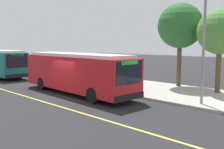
% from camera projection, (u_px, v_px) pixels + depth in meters
% --- Properties ---
extents(ground_plane, '(120.00, 120.00, 0.00)m').
position_uv_depth(ground_plane, '(68.00, 96.00, 18.12)').
color(ground_plane, '#232326').
extents(sidewalk_curb, '(44.00, 6.40, 0.15)m').
position_uv_depth(sidewalk_curb, '(124.00, 85.00, 22.37)').
color(sidewalk_curb, '#A8A399').
rests_on(sidewalk_curb, ground_plane).
extents(lane_stripe_center, '(36.00, 0.14, 0.01)m').
position_uv_depth(lane_stripe_center, '(40.00, 101.00, 16.56)').
color(lane_stripe_center, '#E0D64C').
rests_on(lane_stripe_center, ground_plane).
extents(transit_bus_main, '(10.69, 3.00, 2.95)m').
position_uv_depth(transit_bus_main, '(77.00, 72.00, 18.79)').
color(transit_bus_main, red).
rests_on(transit_bus_main, ground_plane).
extents(bus_shelter, '(2.90, 1.60, 2.48)m').
position_uv_depth(bus_shelter, '(115.00, 64.00, 22.38)').
color(bus_shelter, '#333338').
rests_on(bus_shelter, sidewalk_curb).
extents(waiting_bench, '(1.60, 0.48, 0.95)m').
position_uv_depth(waiting_bench, '(114.00, 78.00, 22.55)').
color(waiting_bench, brown).
rests_on(waiting_bench, sidewalk_curb).
extents(route_sign_post, '(0.44, 0.08, 2.80)m').
position_uv_depth(route_sign_post, '(121.00, 66.00, 19.48)').
color(route_sign_post, '#333338').
rests_on(route_sign_post, sidewalk_curb).
extents(pedestrian_commuter, '(0.24, 0.40, 1.69)m').
position_uv_depth(pedestrian_commuter, '(102.00, 73.00, 22.10)').
color(pedestrian_commuter, '#282D47').
rests_on(pedestrian_commuter, sidewalk_curb).
extents(street_tree_near_shelter, '(3.21, 3.21, 5.97)m').
position_uv_depth(street_tree_near_shelter, '(220.00, 32.00, 18.05)').
color(street_tree_near_shelter, brown).
rests_on(street_tree_near_shelter, sidewalk_curb).
extents(street_tree_upstreet, '(3.66, 3.66, 6.79)m').
position_uv_depth(street_tree_upstreet, '(180.00, 26.00, 20.84)').
color(street_tree_upstreet, brown).
rests_on(street_tree_upstreet, sidewalk_curb).
extents(utility_pole, '(0.16, 0.16, 6.40)m').
position_uv_depth(utility_pole, '(204.00, 49.00, 14.69)').
color(utility_pole, gray).
rests_on(utility_pole, sidewalk_curb).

